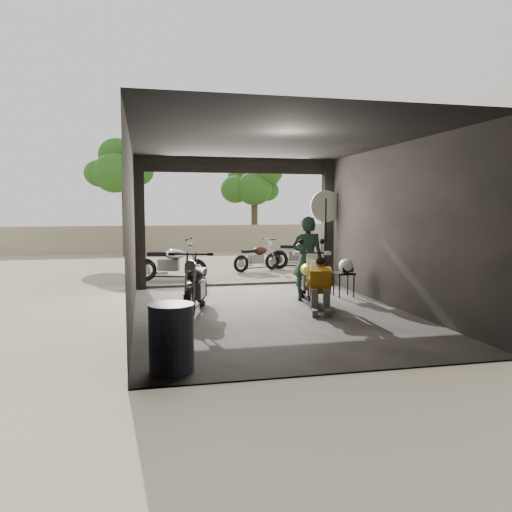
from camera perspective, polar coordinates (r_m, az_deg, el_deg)
name	(u,v)px	position (r m, az deg, el deg)	size (l,w,h in m)	color
ground	(271,314)	(9.40, 1.72, -6.61)	(80.00, 80.00, 0.00)	#7A6D56
garage	(264,244)	(9.75, 0.94, 1.41)	(7.00, 7.13, 3.20)	#2D2B28
boundary_wall	(195,238)	(23.06, -6.99, 2.04)	(18.00, 0.30, 1.20)	gray
tree_left	(124,159)	(21.51, -14.80, 10.68)	(2.20, 2.20, 5.60)	#382B1E
tree_right	(254,174)	(23.52, -0.18, 9.36)	(2.20, 2.20, 5.00)	#382B1E
main_bike	(307,276)	(10.40, 5.85, -2.30)	(0.70, 1.70, 1.13)	beige
left_bike	(196,282)	(9.35, -6.87, -3.00)	(0.73, 1.77, 1.20)	black
outside_bike_a	(170,260)	(13.61, -9.76, -0.43)	(0.71, 1.73, 1.17)	black
outside_bike_b	(257,255)	(15.60, 0.12, 0.11)	(0.62, 1.50, 1.02)	#38130D
outside_bike_c	(300,252)	(16.00, 5.00, 0.49)	(0.71, 1.72, 1.16)	black
rider	(307,259)	(10.54, 5.88, -0.36)	(0.66, 0.43, 1.80)	black
mechanic	(321,288)	(9.27, 7.40, -3.60)	(0.52, 0.71, 1.03)	#BF8419
stool	(344,276)	(11.18, 10.00, -2.24)	(0.40, 0.40, 0.56)	black
helmet	(346,266)	(11.11, 10.25, -1.12)	(0.32, 0.34, 0.31)	silver
oil_drum	(171,339)	(6.11, -9.64, -9.34)	(0.53, 0.53, 0.83)	#3B4764
sign_post	(325,221)	(12.79, 7.94, 3.93)	(0.81, 0.08, 2.42)	black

